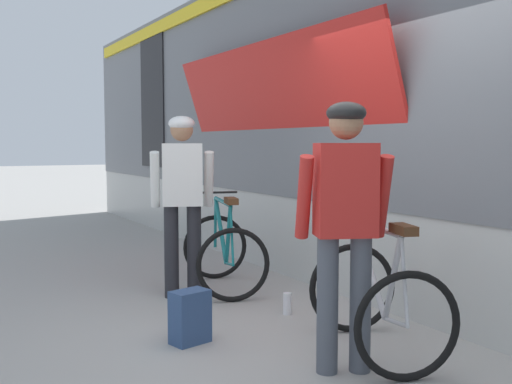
# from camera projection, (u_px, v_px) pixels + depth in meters

# --- Properties ---
(ground_plane) EXTENTS (80.00, 80.00, 0.00)m
(ground_plane) POSITION_uv_depth(u_px,v_px,m) (300.00, 351.00, 4.33)
(ground_plane) COLOR #A09E99
(cyclist_near_in_white) EXTENTS (0.66, 0.46, 1.76)m
(cyclist_near_in_white) POSITION_uv_depth(u_px,v_px,m) (182.00, 190.00, 5.79)
(cyclist_near_in_white) COLOR #232328
(cyclist_near_in_white) RESTS_ON ground
(cyclist_far_in_red) EXTENTS (0.66, 0.47, 1.76)m
(cyclist_far_in_red) POSITION_uv_depth(u_px,v_px,m) (345.00, 212.00, 3.86)
(cyclist_far_in_red) COLOR #4C515B
(cyclist_far_in_red) RESTS_ON ground
(bicycle_near_teal) EXTENTS (0.98, 1.22, 0.99)m
(bicycle_near_teal) POSITION_uv_depth(u_px,v_px,m) (224.00, 251.00, 6.13)
(bicycle_near_teal) COLOR black
(bicycle_near_teal) RESTS_ON ground
(bicycle_far_silver) EXTENTS (1.02, 1.24, 0.99)m
(bicycle_far_silver) POSITION_uv_depth(u_px,v_px,m) (377.00, 299.00, 4.23)
(bicycle_far_silver) COLOR black
(bicycle_far_silver) RESTS_ON ground
(backpack_on_platform) EXTENTS (0.31, 0.24, 0.40)m
(backpack_on_platform) POSITION_uv_depth(u_px,v_px,m) (190.00, 317.00, 4.49)
(backpack_on_platform) COLOR navy
(backpack_on_platform) RESTS_ON ground
(water_bottle_near_the_bikes) EXTENTS (0.07, 0.07, 0.19)m
(water_bottle_near_the_bikes) POSITION_uv_depth(u_px,v_px,m) (287.00, 304.00, 5.25)
(water_bottle_near_the_bikes) COLOR silver
(water_bottle_near_the_bikes) RESTS_ON ground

